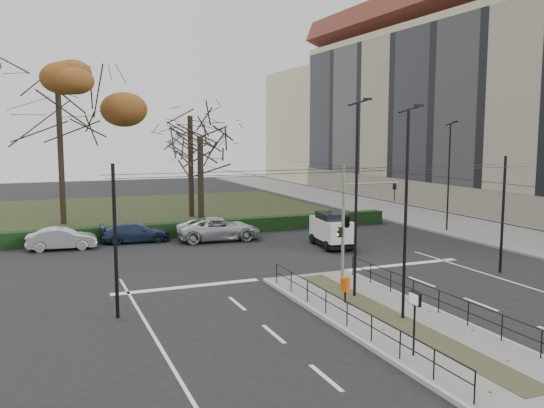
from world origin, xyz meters
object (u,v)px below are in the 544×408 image
(parked_car_third, at_px, (135,232))
(streetlamp_median_near, at_px, (406,212))
(streetlamp_sidewalk, at_px, (449,175))
(parked_car_second, at_px, (62,239))
(bare_tree_near, at_px, (200,143))
(info_panel, at_px, (415,306))
(rust_tree, at_px, (57,80))
(white_van, at_px, (332,229))
(bare_tree_center, at_px, (190,123))
(streetlamp_median_far, at_px, (357,197))
(litter_bin, at_px, (345,285))
(traffic_light, at_px, (348,219))
(parked_car_fourth, at_px, (219,229))

(parked_car_third, bearing_deg, streetlamp_median_near, -158.45)
(streetlamp_sidewalk, distance_m, parked_car_third, 22.31)
(streetlamp_sidewalk, xyz_separation_m, parked_car_second, (-26.09, 3.94, -3.45))
(streetlamp_sidewalk, xyz_separation_m, parked_car_third, (-21.53, 4.70, -3.49))
(parked_car_second, bearing_deg, bare_tree_near, -63.08)
(info_panel, distance_m, streetlamp_sidewalk, 25.17)
(rust_tree, bearing_deg, white_van, -45.96)
(parked_car_second, relative_size, bare_tree_center, 0.37)
(streetlamp_sidewalk, bearing_deg, info_panel, -131.53)
(info_panel, relative_size, white_van, 0.50)
(streetlamp_median_near, relative_size, parked_car_third, 1.82)
(streetlamp_median_near, xyz_separation_m, white_van, (4.39, 13.89, -3.08))
(streetlamp_median_far, xyz_separation_m, parked_car_second, (-11.21, 16.16, -3.76))
(parked_car_second, distance_m, parked_car_third, 4.63)
(info_panel, bearing_deg, bare_tree_near, 89.10)
(litter_bin, height_order, bare_tree_center, bare_tree_center)
(streetlamp_sidewalk, bearing_deg, rust_tree, 151.13)
(traffic_light, distance_m, parked_car_second, 18.40)
(streetlamp_median_near, distance_m, parked_car_second, 22.83)
(litter_bin, relative_size, parked_car_second, 0.26)
(streetlamp_median_near, distance_m, streetlamp_median_far, 3.32)
(parked_car_second, xyz_separation_m, rust_tree, (0.54, 10.15, 10.46))
(info_panel, relative_size, streetlamp_median_far, 0.24)
(traffic_light, relative_size, bare_tree_center, 0.44)
(litter_bin, height_order, info_panel, info_panel)
(info_panel, distance_m, parked_car_third, 24.00)
(info_panel, distance_m, rust_tree, 35.31)
(traffic_light, height_order, parked_car_third, traffic_light)
(streetlamp_sidewalk, bearing_deg, parked_car_second, 171.42)
(info_panel, xyz_separation_m, bare_tree_center, (1.31, 32.88, 6.19))
(streetlamp_median_far, bearing_deg, streetlamp_median_near, -87.12)
(parked_car_third, xyz_separation_m, white_van, (11.19, -6.35, 0.51))
(parked_car_third, bearing_deg, parked_car_second, 102.49)
(parked_car_second, bearing_deg, bare_tree_center, -41.02)
(streetlamp_median_far, height_order, white_van, streetlamp_median_far)
(litter_bin, xyz_separation_m, streetlamp_median_far, (0.87, 0.68, 3.54))
(rust_tree, height_order, bare_tree_center, rust_tree)
(streetlamp_median_near, distance_m, streetlamp_sidewalk, 21.40)
(info_panel, relative_size, parked_car_third, 0.46)
(traffic_light, distance_m, streetlamp_median_near, 6.35)
(bare_tree_center, bearing_deg, litter_bin, -90.97)
(traffic_light, distance_m, bare_tree_near, 17.70)
(bare_tree_near, bearing_deg, white_van, -58.15)
(parked_car_third, distance_m, parked_car_fourth, 5.49)
(bare_tree_center, bearing_deg, parked_car_fourth, -94.94)
(info_panel, distance_m, parked_car_fourth, 22.02)
(streetlamp_median_far, xyz_separation_m, white_van, (4.55, 10.58, -3.29))
(streetlamp_median_far, distance_m, streetlamp_sidewalk, 19.27)
(parked_car_second, bearing_deg, streetlamp_median_near, -144.06)
(info_panel, xyz_separation_m, rust_tree, (-8.94, 32.85, 9.39))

